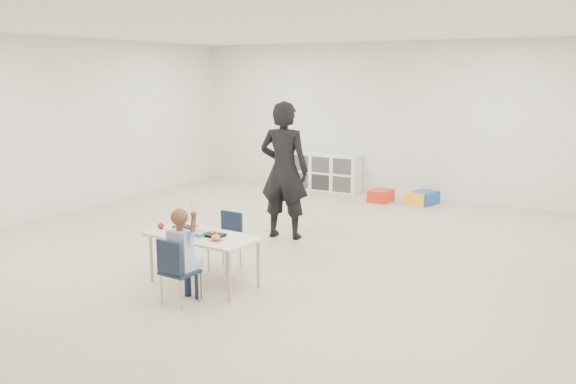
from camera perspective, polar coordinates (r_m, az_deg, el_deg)
The scene contains 16 objects.
room at distance 7.39m, azimuth -2.98°, elevation 4.54°, with size 9.00×9.02×2.80m.
table at distance 6.60m, azimuth -7.88°, elevation -6.29°, with size 1.24×0.68×0.55m.
chair_near at distance 6.13m, azimuth -10.09°, elevation -7.25°, with size 0.32×0.30×0.66m, color #111C34, non-canonical shape.
chair_far at distance 7.06m, azimuth -5.99°, elevation -4.66°, with size 0.32×0.30×0.66m, color #111C34, non-canonical shape.
child at distance 6.07m, azimuth -10.15°, elevation -5.54°, with size 0.44×0.44×1.05m, color #A3BBDD, non-canonical shape.
lunch_tray_near at distance 6.46m, azimuth -6.94°, elevation -4.00°, with size 0.22×0.16×0.03m, color black.
lunch_tray_far at distance 6.81m, azimuth -9.67°, elevation -3.29°, with size 0.22×0.16×0.03m, color black.
milk_carton at distance 6.42m, azimuth -8.29°, elevation -3.80°, with size 0.07×0.07×0.10m, color white.
bread_roll at distance 6.28m, azimuth -6.77°, elevation -4.26°, with size 0.09×0.09×0.07m, color tan.
apple_near at distance 6.67m, azimuth -8.55°, elevation -3.37°, with size 0.07×0.07×0.07m, color maroon.
apple_far at distance 6.84m, azimuth -11.81°, elevation -3.13°, with size 0.07×0.07×0.07m, color maroon.
cubby_shelf at distance 11.81m, azimuth 3.47°, elevation 1.87°, with size 1.40×0.40×0.70m, color white.
adult at distance 8.28m, azimuth -0.37°, elevation 2.04°, with size 0.68×0.45×1.88m, color black.
bin_red at distance 10.88m, azimuth 8.67°, elevation -0.35°, with size 0.34×0.44×0.21m, color red.
bin_yellow at distance 10.80m, azimuth 12.17°, elevation -0.53°, with size 0.35×0.45×0.22m, color #FFB01A.
bin_blue at distance 10.82m, azimuth 12.66°, elevation -0.53°, with size 0.35×0.46×0.22m, color #1543A3.
Camera 1 is at (3.99, -6.16, 2.24)m, focal length 38.00 mm.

